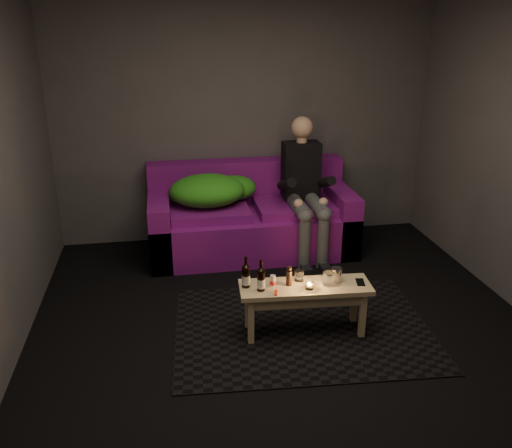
{
  "coord_description": "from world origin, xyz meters",
  "views": [
    {
      "loc": [
        -0.87,
        -3.43,
        2.32
      ],
      "look_at": [
        -0.08,
        1.1,
        0.56
      ],
      "focal_mm": 38.0,
      "sensor_mm": 36.0,
      "label": 1
    }
  ],
  "objects_px": {
    "coffee_table": "(305,294)",
    "steel_cup": "(336,275)",
    "sofa": "(251,220)",
    "person": "(305,186)",
    "beer_bottle_a": "(246,276)",
    "beer_bottle_b": "(261,279)"
  },
  "relations": [
    {
      "from": "coffee_table",
      "to": "steel_cup",
      "type": "xyz_separation_m",
      "value": [
        0.25,
        0.02,
        0.13
      ]
    },
    {
      "from": "sofa",
      "to": "person",
      "type": "height_order",
      "value": "person"
    },
    {
      "from": "steel_cup",
      "to": "beer_bottle_b",
      "type": "bearing_deg",
      "value": -175.66
    },
    {
      "from": "person",
      "to": "beer_bottle_b",
      "type": "height_order",
      "value": "person"
    },
    {
      "from": "sofa",
      "to": "person",
      "type": "relative_size",
      "value": 1.5
    },
    {
      "from": "person",
      "to": "beer_bottle_a",
      "type": "bearing_deg",
      "value": -119.48
    },
    {
      "from": "sofa",
      "to": "beer_bottle_a",
      "type": "relative_size",
      "value": 8.44
    },
    {
      "from": "sofa",
      "to": "beer_bottle_b",
      "type": "height_order",
      "value": "sofa"
    },
    {
      "from": "sofa",
      "to": "beer_bottle_a",
      "type": "xyz_separation_m",
      "value": [
        -0.3,
        -1.64,
        0.18
      ]
    },
    {
      "from": "person",
      "to": "beer_bottle_b",
      "type": "xyz_separation_m",
      "value": [
        -0.73,
        -1.54,
        -0.22
      ]
    },
    {
      "from": "sofa",
      "to": "beer_bottle_b",
      "type": "xyz_separation_m",
      "value": [
        -0.2,
        -1.71,
        0.18
      ]
    },
    {
      "from": "coffee_table",
      "to": "steel_cup",
      "type": "bearing_deg",
      "value": 5.45
    },
    {
      "from": "person",
      "to": "coffee_table",
      "type": "distance_m",
      "value": 1.62
    },
    {
      "from": "person",
      "to": "steel_cup",
      "type": "relative_size",
      "value": 12.25
    },
    {
      "from": "coffee_table",
      "to": "steel_cup",
      "type": "relative_size",
      "value": 8.99
    },
    {
      "from": "sofa",
      "to": "coffee_table",
      "type": "height_order",
      "value": "sofa"
    },
    {
      "from": "coffee_table",
      "to": "beer_bottle_b",
      "type": "distance_m",
      "value": 0.39
    },
    {
      "from": "beer_bottle_a",
      "to": "steel_cup",
      "type": "relative_size",
      "value": 2.17
    },
    {
      "from": "beer_bottle_b",
      "to": "steel_cup",
      "type": "xyz_separation_m",
      "value": [
        0.6,
        0.05,
        -0.03
      ]
    },
    {
      "from": "beer_bottle_a",
      "to": "coffee_table",
      "type": "bearing_deg",
      "value": -6.73
    },
    {
      "from": "beer_bottle_a",
      "to": "beer_bottle_b",
      "type": "distance_m",
      "value": 0.13
    },
    {
      "from": "beer_bottle_b",
      "to": "coffee_table",
      "type": "bearing_deg",
      "value": 3.54
    }
  ]
}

